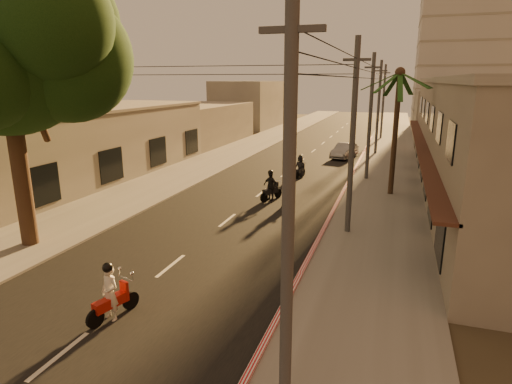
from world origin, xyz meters
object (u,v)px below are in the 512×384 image
Objects in this scene: scooter_mid_b at (270,186)px; scooter_red at (111,294)px; parked_car at (345,151)px; broadleaf_tree at (13,45)px; palm_tree at (400,80)px; scooter_mid_a at (289,194)px; scooter_far_a at (300,167)px.

scooter_red is at bearing -68.78° from scooter_mid_b.
scooter_mid_b is (0.83, 14.47, 0.03)m from scooter_red.
parked_car is at bearing 100.25° from scooter_red.
palm_tree is at bearing 43.48° from broadleaf_tree.
scooter_red reaches higher than scooter_mid_a.
scooter_mid_a reaches higher than scooter_far_a.
palm_tree is 1.86× the size of parked_car.
broadleaf_tree is at bearing -101.99° from scooter_mid_b.
scooter_mid_a is (-5.56, -4.59, -6.35)m from palm_tree.
parked_car is (3.33, 30.78, -0.14)m from scooter_red.
scooter_red is (6.82, -4.13, -7.64)m from broadleaf_tree.
palm_tree reaches higher than scooter_far_a.
parked_car is at bearing 78.51° from scooter_mid_a.
broadleaf_tree is 20.18m from palm_tree.
scooter_far_a is (7.99, 17.17, -7.69)m from broadleaf_tree.
scooter_far_a is (-6.62, 3.31, -6.37)m from palm_tree.
broadleaf_tree reaches higher than scooter_mid_b.
broadleaf_tree is at bearing -98.88° from parked_car.
palm_tree is 4.33× the size of scooter_mid_b.
scooter_mid_b reaches higher than parked_car.
scooter_mid_b is at bearing 134.65° from scooter_mid_a.
scooter_mid_a reaches higher than parked_car.
scooter_mid_b is 16.50m from parked_car.
scooter_mid_b is at bearing -153.23° from palm_tree.
parked_car is at bearing 86.27° from scooter_far_a.
palm_tree is at bearing -17.47° from scooter_far_a.
broadleaf_tree is 20.44m from scooter_far_a.
broadleaf_tree is 14.95m from scooter_mid_b.
scooter_red is 0.99× the size of scooter_mid_b.
broadleaf_tree is at bearing -142.23° from scooter_mid_a.
scooter_mid_b is at bearing 103.15° from scooter_red.
scooter_red is 14.49m from scooter_mid_b.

